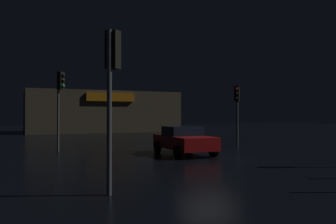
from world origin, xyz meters
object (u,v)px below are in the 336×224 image
car_near (184,140)px  traffic_signal_main (112,73)px  traffic_signal_cross_left (237,104)px  store_building (102,112)px  traffic_signal_opposite (60,92)px

car_near → traffic_signal_main: bearing=-127.6°
car_near → traffic_signal_cross_left: bearing=31.8°
traffic_signal_cross_left → car_near: traffic_signal_cross_left is taller
store_building → car_near: size_ratio=4.22×
traffic_signal_main → car_near: bearing=52.4°
store_building → traffic_signal_opposite: size_ratio=4.05×
store_building → traffic_signal_opposite: 23.63m
store_building → traffic_signal_main: (-7.43, -33.50, 0.63)m
traffic_signal_opposite → traffic_signal_cross_left: (11.17, -0.40, -0.49)m
traffic_signal_main → traffic_signal_cross_left: (11.19, 10.68, -0.31)m
traffic_signal_main → traffic_signal_cross_left: traffic_signal_main is taller
store_building → traffic_signal_cross_left: size_ratio=4.50×
traffic_signal_main → traffic_signal_opposite: (0.01, 11.08, 0.18)m
traffic_signal_opposite → car_near: traffic_signal_opposite is taller
traffic_signal_main → traffic_signal_opposite: 11.08m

